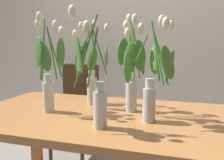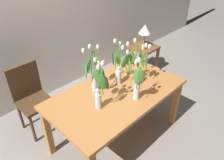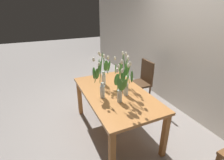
# 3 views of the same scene
# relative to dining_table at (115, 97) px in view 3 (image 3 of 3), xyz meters

# --- Properties ---
(ground_plane) EXTENTS (18.00, 18.00, 0.00)m
(ground_plane) POSITION_rel_dining_table_xyz_m (0.00, 0.00, -0.65)
(ground_plane) COLOR gray
(room_wall_rear) EXTENTS (9.00, 0.10, 2.70)m
(room_wall_rear) POSITION_rel_dining_table_xyz_m (0.00, 1.52, 0.70)
(room_wall_rear) COLOR silver
(room_wall_rear) RESTS_ON ground
(dining_table) EXTENTS (1.60, 0.90, 0.74)m
(dining_table) POSITION_rel_dining_table_xyz_m (0.00, 0.00, 0.00)
(dining_table) COLOR #B7753D
(dining_table) RESTS_ON ground
(tulip_vase_0) EXTENTS (0.24, 0.25, 0.57)m
(tulip_vase_0) POSITION_rel_dining_table_xyz_m (-0.16, 0.21, 0.32)
(tulip_vase_0) COLOR silver
(tulip_vase_0) RESTS_ON dining_table
(tulip_vase_1) EXTENTS (0.29, 0.24, 0.56)m
(tulip_vase_1) POSITION_rel_dining_table_xyz_m (0.29, -0.06, 0.31)
(tulip_vase_1) COLOR silver
(tulip_vase_1) RESTS_ON dining_table
(tulip_vase_2) EXTENTS (0.21, 0.22, 0.58)m
(tulip_vase_2) POSITION_rel_dining_table_xyz_m (0.15, 0.10, 0.33)
(tulip_vase_2) COLOR silver
(tulip_vase_2) RESTS_ON dining_table
(tulip_vase_3) EXTENTS (0.15, 0.24, 0.58)m
(tulip_vase_3) POSITION_rel_dining_table_xyz_m (-0.31, -0.06, 0.33)
(tulip_vase_3) COLOR silver
(tulip_vase_3) RESTS_ON dining_table
(tulip_vase_4) EXTENTS (0.15, 0.16, 0.58)m
(tulip_vase_4) POSITION_rel_dining_table_xyz_m (0.04, -0.25, 0.28)
(tulip_vase_4) COLOR silver
(tulip_vase_4) RESTS_ON dining_table
(dining_chair) EXTENTS (0.41, 0.41, 0.93)m
(dining_chair) POSITION_rel_dining_table_xyz_m (-0.62, 0.93, -0.12)
(dining_chair) COLOR #4C331E
(dining_chair) RESTS_ON ground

